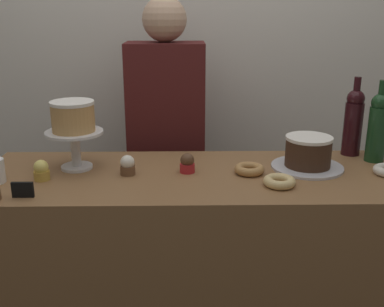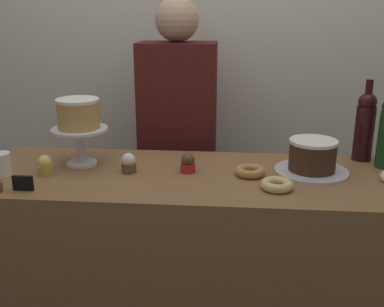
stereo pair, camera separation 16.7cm
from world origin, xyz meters
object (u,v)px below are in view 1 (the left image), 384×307
cupcake_chocolate (187,163)px  price_sign_chalkboard (23,190)px  wine_bottle_dark_red (353,121)px  cupcake_vanilla (127,166)px  chocolate_round_cake (308,151)px  barista_figure (167,160)px  donut_glazed (279,181)px  white_layer_cake (73,116)px  wine_bottle_green (378,126)px  donut_maple (249,169)px  cupcake_lemon (41,171)px  cake_stand_pedestal (75,143)px

cupcake_chocolate → price_sign_chalkboard: bearing=-156.8°
wine_bottle_dark_red → cupcake_vanilla: 0.94m
chocolate_round_cake → cupcake_chocolate: (-0.46, -0.04, -0.03)m
chocolate_round_cake → price_sign_chalkboard: size_ratio=2.51×
barista_figure → cupcake_chocolate: bearing=-79.2°
donut_glazed → white_layer_cake: bearing=165.4°
wine_bottle_dark_red → price_sign_chalkboard: bearing=-160.1°
wine_bottle_green → barista_figure: barista_figure is taller
cupcake_chocolate → price_sign_chalkboard: cupcake_chocolate is taller
cupcake_chocolate → donut_maple: (0.23, -0.02, -0.02)m
white_layer_cake → cupcake_lemon: white_layer_cake is taller
cake_stand_pedestal → donut_glazed: (0.74, -0.19, -0.08)m
cupcake_chocolate → donut_glazed: 0.35m
cupcake_vanilla → price_sign_chalkboard: cupcake_vanilla is taller
donut_maple → cupcake_chocolate: bearing=176.2°
white_layer_cake → barista_figure: barista_figure is taller
cupcake_lemon → chocolate_round_cake: bearing=6.3°
chocolate_round_cake → cupcake_vanilla: chocolate_round_cake is taller
white_layer_cake → price_sign_chalkboard: white_layer_cake is taller
white_layer_cake → cupcake_chocolate: size_ratio=2.18×
wine_bottle_green → cupcake_lemon: wine_bottle_green is taller
wine_bottle_green → donut_glazed: bearing=-148.5°
cake_stand_pedestal → wine_bottle_dark_red: wine_bottle_dark_red is taller
wine_bottle_green → cupcake_vanilla: 0.99m
cupcake_lemon → cupcake_vanilla: 0.30m
cake_stand_pedestal → donut_glazed: size_ratio=1.93×
cupcake_lemon → cupcake_chocolate: (0.52, 0.07, 0.00)m
barista_figure → cupcake_vanilla: bearing=-103.2°
chocolate_round_cake → cupcake_lemon: 0.99m
cupcake_chocolate → donut_maple: bearing=-3.8°
price_sign_chalkboard → cupcake_lemon: bearing=84.9°
donut_glazed → chocolate_round_cake: bearing=51.6°
price_sign_chalkboard → barista_figure: size_ratio=0.04×
cupcake_vanilla → cupcake_chocolate: bearing=6.0°
donut_maple → donut_glazed: size_ratio=1.00×
barista_figure → cake_stand_pedestal: bearing=-125.8°
cupcake_vanilla → barista_figure: barista_figure is taller
donut_maple → barista_figure: bearing=122.2°
wine_bottle_dark_red → price_sign_chalkboard: 1.31m
cupcake_vanilla → cupcake_lemon: bearing=-171.0°
wine_bottle_green → donut_maple: size_ratio=2.91×
white_layer_cake → cupcake_lemon: 0.23m
cupcake_chocolate → cupcake_vanilla: same height
white_layer_cake → cake_stand_pedestal: bearing=90.0°
white_layer_cake → cupcake_lemon: size_ratio=2.18×
cake_stand_pedestal → donut_glazed: cake_stand_pedestal is taller
wine_bottle_green → donut_maple: bearing=-165.1°
cupcake_vanilla → donut_maple: bearing=1.0°
donut_maple → price_sign_chalkboard: price_sign_chalkboard is taller
white_layer_cake → wine_bottle_green: bearing=3.6°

